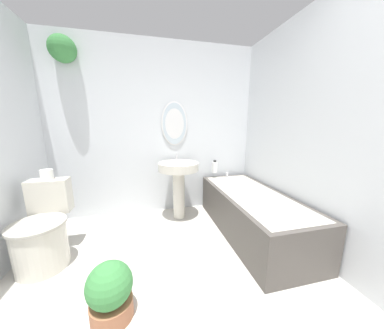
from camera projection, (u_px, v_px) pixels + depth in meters
name	position (u px, v px, depth m)	size (l,w,h in m)	color
wall_back	(152.00, 126.00, 2.72)	(2.93, 0.30, 2.40)	silver
wall_right	(316.00, 133.00, 1.85)	(0.06, 2.65, 2.40)	silver
toilet	(43.00, 234.00, 1.77)	(0.45, 0.60, 0.75)	beige
pedestal_sink	(179.00, 177.00, 2.61)	(0.54, 0.54, 0.89)	beige
bathtub	(251.00, 212.00, 2.31)	(0.71, 1.67, 0.57)	#4C4742
shampoo_bottle	(215.00, 167.00, 2.92)	(0.08, 0.08, 0.19)	white
potted_plant	(110.00, 291.00, 1.27)	(0.30, 0.30, 0.40)	#9E6042
toilet_paper_roll	(47.00, 175.00, 1.89)	(0.11, 0.11, 0.10)	white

